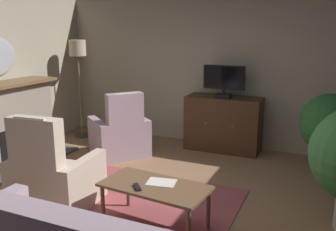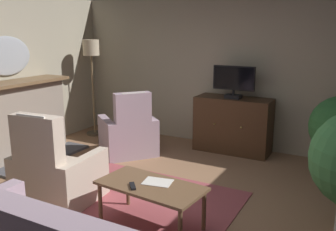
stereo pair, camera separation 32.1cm
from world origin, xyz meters
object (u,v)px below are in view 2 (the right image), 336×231
at_px(floor_lamp, 92,61).
at_px(armchair_by_fireplace, 56,175).
at_px(tv_cabinet, 233,126).
at_px(television, 234,81).
at_px(fireplace, 24,121).
at_px(tv_remote, 133,186).
at_px(armchair_beside_cabinet, 129,135).
at_px(folded_newspaper, 158,182).
at_px(coffee_table, 151,189).
at_px(wall_mirror_oval, 7,56).

bearing_deg(floor_lamp, armchair_by_fireplace, -59.16).
distance_m(tv_cabinet, television, 0.78).
bearing_deg(tv_cabinet, television, -90.00).
bearing_deg(television, tv_cabinet, 90.00).
distance_m(fireplace, tv_cabinet, 3.49).
bearing_deg(tv_remote, television, -42.78).
bearing_deg(television, armchair_beside_cabinet, -147.98).
bearing_deg(tv_remote, fireplace, 28.19).
bearing_deg(armchair_by_fireplace, tv_cabinet, 66.43).
height_order(folded_newspaper, armchair_by_fireplace, armchair_by_fireplace).
xyz_separation_m(armchair_beside_cabinet, armchair_by_fireplace, (0.23, -1.88, 0.01)).
height_order(coffee_table, folded_newspaper, folded_newspaper).
bearing_deg(armchair_beside_cabinet, television, 32.02).
relative_size(tv_remote, folded_newspaper, 0.57).
relative_size(wall_mirror_oval, tv_remote, 5.32).
distance_m(folded_newspaper, floor_lamp, 3.86).
distance_m(tv_cabinet, armchair_beside_cabinet, 1.78).
bearing_deg(folded_newspaper, armchair_beside_cabinet, 121.60).
bearing_deg(armchair_beside_cabinet, floor_lamp, 152.65).
xyz_separation_m(fireplace, folded_newspaper, (3.03, -0.85, -0.12)).
height_order(tv_remote, folded_newspaper, tv_remote).
height_order(tv_remote, armchair_by_fireplace, armchair_by_fireplace).
relative_size(wall_mirror_oval, armchair_beside_cabinet, 0.78).
xyz_separation_m(wall_mirror_oval, floor_lamp, (0.42, 1.56, -0.18)).
bearing_deg(tv_remote, folded_newspaper, -77.46).
distance_m(tv_cabinet, armchair_by_fireplace, 3.12).
bearing_deg(fireplace, tv_remote, -20.62).
distance_m(fireplace, tv_remote, 3.06).
height_order(tv_cabinet, coffee_table, tv_cabinet).
height_order(fireplace, floor_lamp, floor_lamp).
relative_size(tv_remote, armchair_beside_cabinet, 0.15).
distance_m(wall_mirror_oval, folded_newspaper, 3.58).
distance_m(fireplace, armchair_beside_cabinet, 1.73).
bearing_deg(coffee_table, floor_lamp, 138.53).
xyz_separation_m(television, folded_newspaper, (0.09, -2.67, -0.75)).
relative_size(wall_mirror_oval, coffee_table, 0.77).
xyz_separation_m(wall_mirror_oval, tv_remote, (3.11, -1.08, -1.16)).
relative_size(coffee_table, tv_remote, 6.91).
xyz_separation_m(wall_mirror_oval, tv_cabinet, (3.19, 1.87, -1.20)).
xyz_separation_m(tv_cabinet, armchair_by_fireplace, (-1.25, -2.86, -0.10)).
relative_size(coffee_table, armchair_beside_cabinet, 1.01).
height_order(tv_remote, floor_lamp, floor_lamp).
bearing_deg(armchair_by_fireplace, armchair_beside_cabinet, 97.06).
bearing_deg(floor_lamp, armchair_beside_cabinet, -27.35).
height_order(tv_cabinet, folded_newspaper, tv_cabinet).
height_order(armchair_beside_cabinet, armchair_by_fireplace, armchair_by_fireplace).
bearing_deg(armchair_by_fireplace, fireplace, 149.70).
height_order(coffee_table, floor_lamp, floor_lamp).
bearing_deg(floor_lamp, folded_newspaper, -40.14).
height_order(fireplace, coffee_table, fireplace).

